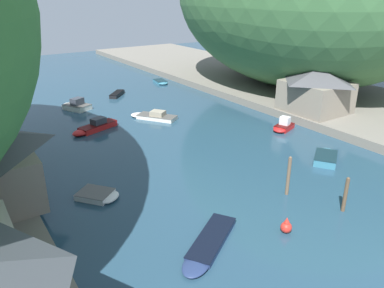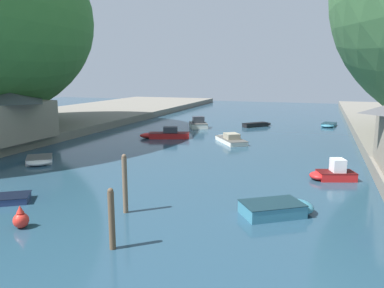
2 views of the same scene
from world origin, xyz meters
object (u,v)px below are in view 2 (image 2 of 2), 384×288
at_px(boat_open_rowboat, 39,160).
at_px(boat_yellow_tender, 332,173).
at_px(boat_near_quay, 280,208).
at_px(boat_small_dinghy, 164,135).
at_px(boat_red_skiff, 229,139).
at_px(channel_buoy_near, 21,219).
at_px(boat_white_cruiser, 258,125).
at_px(boat_far_upstream, 328,125).
at_px(boat_far_right_bank, 198,124).

relative_size(boat_open_rowboat, boat_yellow_tender, 1.07).
bearing_deg(boat_near_quay, boat_small_dinghy, -176.49).
distance_m(boat_red_skiff, boat_small_dinghy, 7.58).
height_order(boat_red_skiff, channel_buoy_near, channel_buoy_near).
distance_m(boat_small_dinghy, boat_white_cruiser, 15.63).
xyz_separation_m(boat_open_rowboat, boat_yellow_tender, (22.78, 2.75, 0.21)).
bearing_deg(boat_yellow_tender, boat_far_upstream, -18.63).
height_order(boat_small_dinghy, channel_buoy_near, boat_small_dinghy).
xyz_separation_m(boat_red_skiff, boat_open_rowboat, (-12.56, -14.71, -0.09)).
bearing_deg(boat_red_skiff, boat_open_rowboat, -164.72).
bearing_deg(boat_far_right_bank, boat_white_cruiser, -1.41).
bearing_deg(boat_small_dinghy, channel_buoy_near, 168.78).
bearing_deg(boat_open_rowboat, boat_small_dinghy, -147.18).
height_order(boat_red_skiff, boat_white_cruiser, boat_red_skiff).
xyz_separation_m(boat_small_dinghy, channel_buoy_near, (3.48, -25.54, 0.02)).
distance_m(boat_yellow_tender, boat_white_cruiser, 26.47).
xyz_separation_m(boat_far_right_bank, channel_buoy_near, (2.55, -35.04, -0.05)).
distance_m(boat_small_dinghy, channel_buoy_near, 25.78).
height_order(boat_yellow_tender, channel_buoy_near, boat_yellow_tender).
bearing_deg(boat_far_right_bank, boat_yellow_tender, -77.58).
distance_m(boat_far_upstream, boat_far_right_bank, 18.29).
relative_size(boat_far_upstream, boat_yellow_tender, 1.17).
height_order(boat_open_rowboat, boat_white_cruiser, boat_white_cruiser).
distance_m(boat_yellow_tender, boat_small_dinghy, 21.37).
bearing_deg(boat_near_quay, boat_far_upstream, 141.57).
distance_m(boat_yellow_tender, channel_buoy_near, 19.84).
distance_m(boat_far_upstream, boat_yellow_tender, 28.05).
xyz_separation_m(boat_red_skiff, boat_yellow_tender, (10.23, -11.95, 0.12)).
bearing_deg(boat_near_quay, boat_open_rowboat, -138.29).
relative_size(boat_white_cruiser, channel_buoy_near, 3.64).
bearing_deg(boat_far_upstream, boat_small_dinghy, 52.37).
height_order(boat_red_skiff, boat_open_rowboat, boat_red_skiff).
xyz_separation_m(boat_far_upstream, channel_buoy_near, (-14.45, -41.78, 0.22)).
bearing_deg(boat_open_rowboat, channel_buoy_near, 89.32).
height_order(boat_yellow_tender, boat_small_dinghy, boat_yellow_tender).
height_order(boat_open_rowboat, boat_small_dinghy, boat_small_dinghy).
bearing_deg(boat_red_skiff, boat_far_right_bank, 91.20).
bearing_deg(boat_open_rowboat, boat_far_upstream, -164.94).
relative_size(boat_far_right_bank, channel_buoy_near, 4.14).
relative_size(boat_far_upstream, boat_far_right_bank, 0.85).
xyz_separation_m(boat_near_quay, boat_white_cruiser, (-6.44, 32.73, -0.07)).
bearing_deg(boat_far_upstream, boat_yellow_tender, 99.95).
bearing_deg(boat_white_cruiser, boat_small_dinghy, -80.38).
bearing_deg(boat_far_upstream, boat_red_skiff, 67.47).
distance_m(boat_open_rowboat, boat_yellow_tender, 22.95).
relative_size(boat_near_quay, boat_white_cruiser, 1.04).
bearing_deg(boat_white_cruiser, boat_red_skiff, -51.54).
bearing_deg(channel_buoy_near, boat_small_dinghy, 97.75).
bearing_deg(boat_small_dinghy, boat_red_skiff, -107.91).
distance_m(boat_yellow_tender, boat_near_quay, 8.35).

